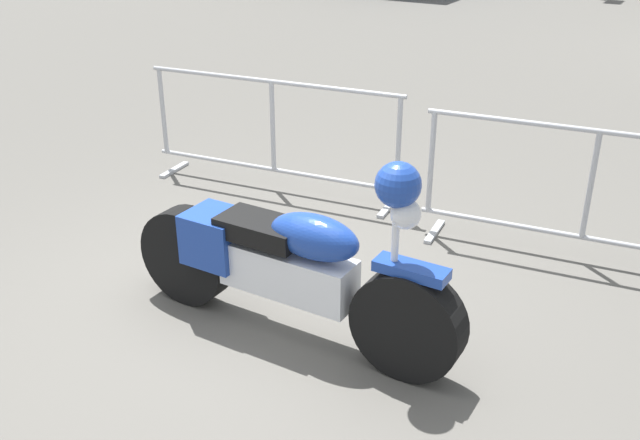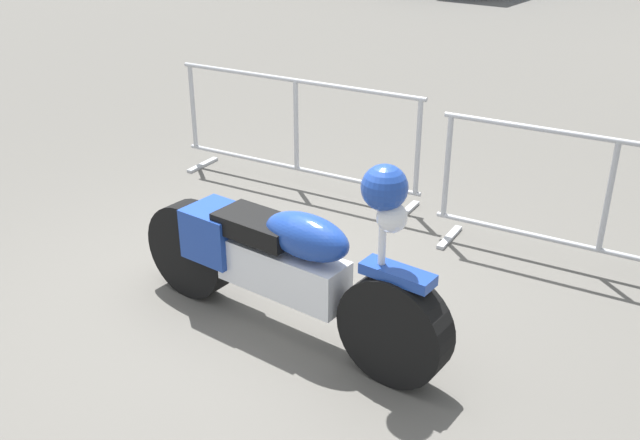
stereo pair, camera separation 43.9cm
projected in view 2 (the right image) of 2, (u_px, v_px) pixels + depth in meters
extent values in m
plane|color=#54514C|center=(239.00, 307.00, 4.95)|extent=(120.00, 120.00, 0.00)
cylinder|color=black|center=(395.00, 329.00, 4.10)|extent=(0.69, 0.20, 0.69)
cylinder|color=black|center=(192.00, 249.00, 4.99)|extent=(0.69, 0.20, 0.69)
cube|color=silver|center=(283.00, 271.00, 4.50)|extent=(0.90, 0.27, 0.30)
ellipsoid|color=navy|center=(306.00, 236.00, 4.27)|extent=(0.60, 0.28, 0.28)
cube|color=black|center=(258.00, 226.00, 4.49)|extent=(0.56, 0.31, 0.13)
cube|color=navy|center=(218.00, 232.00, 4.75)|extent=(0.39, 0.35, 0.34)
cube|color=navy|center=(398.00, 274.00, 3.94)|extent=(0.43, 0.15, 0.06)
cylinder|color=silver|center=(382.00, 246.00, 3.94)|extent=(0.04, 0.04, 0.48)
sphere|color=silver|center=(392.00, 217.00, 3.83)|extent=(0.17, 0.17, 0.17)
sphere|color=navy|center=(385.00, 188.00, 3.79)|extent=(0.26, 0.26, 0.26)
cylinder|color=#9EA0A5|center=(295.00, 80.00, 6.43)|extent=(2.53, 0.31, 0.04)
cylinder|color=#9EA0A5|center=(297.00, 168.00, 6.80)|extent=(2.53, 0.31, 0.04)
cylinder|color=#9EA0A5|center=(193.00, 107.00, 7.17)|extent=(0.05, 0.05, 0.85)
cylinder|color=#9EA0A5|center=(296.00, 126.00, 6.62)|extent=(0.05, 0.05, 0.85)
cylinder|color=#9EA0A5|center=(418.00, 148.00, 6.06)|extent=(0.05, 0.05, 0.85)
cube|color=#9EA0A5|center=(203.00, 165.00, 7.40)|extent=(0.11, 0.44, 0.03)
cube|color=#9EA0A5|center=(407.00, 211.00, 6.36)|extent=(0.11, 0.44, 0.03)
cylinder|color=#9EA0A5|center=(619.00, 141.00, 4.92)|extent=(2.53, 0.31, 0.04)
cylinder|color=#9EA0A5|center=(598.00, 250.00, 5.29)|extent=(2.53, 0.31, 0.04)
cylinder|color=#9EA0A5|center=(447.00, 167.00, 5.66)|extent=(0.05, 0.05, 0.85)
cylinder|color=#9EA0A5|center=(608.00, 197.00, 5.11)|extent=(0.05, 0.05, 0.85)
cube|color=#9EA0A5|center=(450.00, 237.00, 5.89)|extent=(0.11, 0.44, 0.03)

